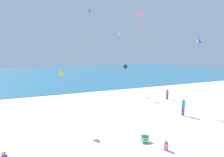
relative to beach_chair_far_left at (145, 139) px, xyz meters
The scene contains 13 objects.
ground_plane 5.99m from the beach_chair_far_left, 94.71° to the left, with size 120.00×120.00×0.00m, color beige.
ocean_water 49.37m from the beach_chair_far_left, 90.57° to the left, with size 120.00×60.00×0.05m, color #236084.
beach_chair_far_left is the anchor object (origin of this frame).
person_1 8.02m from the beach_chair_far_left, 26.88° to the left, with size 0.36×0.36×1.76m.
person_2 14.31m from the beach_chair_far_left, 44.06° to the left, with size 0.39×0.39×1.46m.
person_7 1.72m from the beach_chair_far_left, 69.19° to the right, with size 0.55×0.59×0.67m.
kite_lime 19.99m from the beach_chair_far_left, 94.28° to the left, with size 0.13×0.61×1.16m.
kite_blue 13.54m from the beach_chair_far_left, 25.55° to the left, with size 0.78×0.91×1.57m.
kite_white 26.30m from the beach_chair_far_left, 68.56° to the left, with size 1.10×0.90×1.59m.
kite_black 17.83m from the beach_chair_far_left, 67.06° to the left, with size 0.76×0.44×1.78m.
kite_pink 15.77m from the beach_chair_far_left, 60.54° to the left, with size 0.99×0.72×1.98m.
kite_purple 26.20m from the beach_chair_far_left, 82.47° to the left, with size 0.67×0.82×1.69m.
kite_yellow 9.19m from the beach_chair_far_left, 128.45° to the left, with size 0.73×0.80×1.74m.
Camera 1 is at (-7.44, -7.76, 6.69)m, focal length 31.76 mm.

